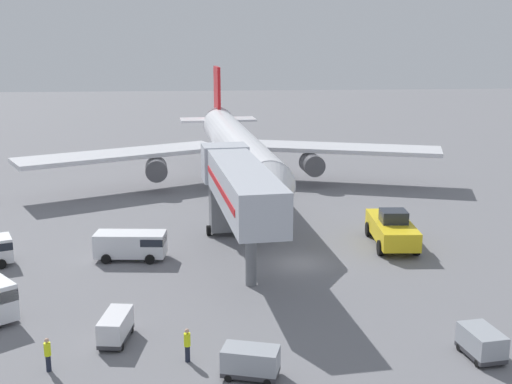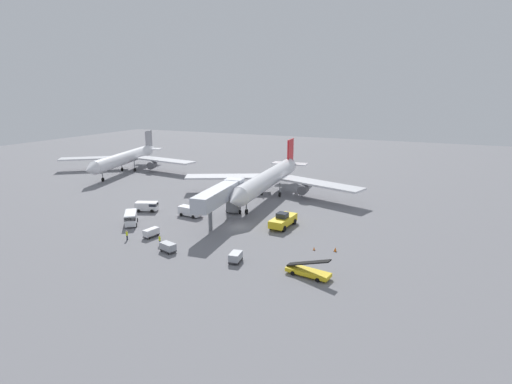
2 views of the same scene
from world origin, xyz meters
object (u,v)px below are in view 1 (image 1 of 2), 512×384
service_van_outer_left (133,244)px  baggage_cart_far_center (251,361)px  pushback_tug (392,229)px  ground_crew_worker_midground (48,354)px  ground_crew_worker_foreground (187,344)px  airplane_at_gate (235,146)px  baggage_cart_rear_left (116,326)px  jet_bridge (237,185)px  baggage_cart_rear_right (482,342)px

service_van_outer_left → baggage_cart_far_center: service_van_outer_left is taller
pushback_tug → ground_crew_worker_midground: 27.37m
ground_crew_worker_foreground → pushback_tug: bearing=48.0°
airplane_at_gate → ground_crew_worker_midground: airplane_at_gate is taller
baggage_cart_rear_left → ground_crew_worker_foreground: ground_crew_worker_foreground is taller
pushback_tug → baggage_cart_rear_left: 23.45m
pushback_tug → baggage_cart_far_center: pushback_tug is taller
service_van_outer_left → baggage_cart_rear_left: bearing=-88.5°
service_van_outer_left → ground_crew_worker_midground: service_van_outer_left is taller
jet_bridge → service_van_outer_left: (-7.35, 0.38, -4.15)m
ground_crew_worker_midground → ground_crew_worker_foreground: bearing=3.1°
jet_bridge → service_van_outer_left: size_ratio=3.55×
airplane_at_gate → baggage_cart_far_center: bearing=-92.3°
airplane_at_gate → baggage_cart_far_center: size_ratio=16.13×
baggage_cart_rear_right → baggage_cart_rear_left: 18.19m
jet_bridge → baggage_cart_rear_left: 14.87m
pushback_tug → baggage_cart_rear_right: (-0.79, -17.53, -0.48)m
airplane_at_gate → pushback_tug: size_ratio=6.26×
baggage_cart_far_center → baggage_cart_rear_left: (-6.57, 4.22, 0.01)m
service_van_outer_left → baggage_cart_rear_left: (0.34, -12.71, -0.30)m
jet_bridge → baggage_cart_far_center: 17.14m
pushback_tug → baggage_cart_far_center: (-12.10, -18.40, -0.48)m
airplane_at_gate → pushback_tug: bearing=-61.6°
baggage_cart_rear_right → ground_crew_worker_foreground: ground_crew_worker_foreground is taller
jet_bridge → baggage_cart_far_center: (-0.44, -16.55, -4.46)m
baggage_cart_rear_right → baggage_cart_far_center: (-11.31, -0.87, -0.00)m
service_van_outer_left → baggage_cart_rear_left: 12.72m
service_van_outer_left → pushback_tug: bearing=4.4°
baggage_cart_far_center → ground_crew_worker_foreground: 3.38m
pushback_tug → service_van_outer_left: size_ratio=1.45×
service_van_outer_left → ground_crew_worker_midground: size_ratio=3.03×
pushback_tug → ground_crew_worker_foreground: pushback_tug is taller
service_van_outer_left → baggage_cart_far_center: bearing=-67.8°
baggage_cart_rear_left → ground_crew_worker_foreground: (3.68, -2.48, 0.09)m
baggage_cart_rear_right → airplane_at_gate: bearing=104.8°
airplane_at_gate → ground_crew_worker_foreground: 36.59m
airplane_at_gate → jet_bridge: airplane_at_gate is taller
service_van_outer_left → ground_crew_worker_foreground: bearing=-75.2°
baggage_cart_rear_right → ground_crew_worker_midground: (-20.65, 0.52, 0.08)m
airplane_at_gate → baggage_cart_rear_right: airplane_at_gate is taller
jet_bridge → pushback_tug: bearing=9.0°
baggage_cart_far_center → jet_bridge: bearing=88.5°
baggage_cart_far_center → baggage_cart_rear_left: baggage_cart_rear_left is taller
baggage_cart_far_center → ground_crew_worker_midground: ground_crew_worker_midground is taller
baggage_cart_far_center → ground_crew_worker_midground: size_ratio=1.71×
jet_bridge → pushback_tug: size_ratio=2.45×
jet_bridge → pushback_tug: (11.65, 1.85, -3.98)m
baggage_cart_rear_left → baggage_cart_far_center: bearing=-32.7°
baggage_cart_rear_right → ground_crew_worker_foreground: (-14.20, 0.87, 0.09)m
service_van_outer_left → baggage_cart_rear_right: (18.22, -16.06, -0.31)m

